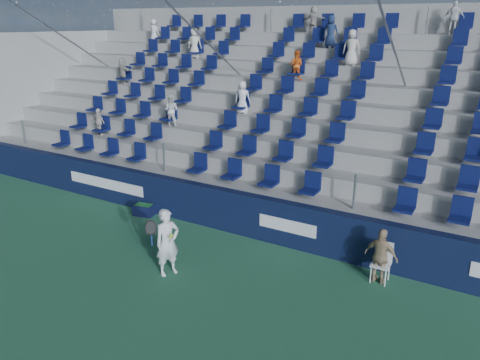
% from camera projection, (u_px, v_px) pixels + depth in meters
% --- Properties ---
extents(ground, '(70.00, 70.00, 0.00)m').
position_uv_depth(ground, '(169.00, 284.00, 10.53)').
color(ground, '#2C6846').
rests_on(ground, ground).
extents(sponsor_wall, '(24.00, 0.32, 1.20)m').
position_uv_depth(sponsor_wall, '(240.00, 213.00, 12.90)').
color(sponsor_wall, '#0E1636').
rests_on(sponsor_wall, ground).
extents(grandstand, '(24.00, 8.17, 6.63)m').
position_uv_depth(grandstand, '(313.00, 125.00, 16.56)').
color(grandstand, '#989893').
rests_on(grandstand, ground).
extents(tennis_player, '(0.70, 0.69, 1.61)m').
position_uv_depth(tennis_player, '(167.00, 242.00, 10.73)').
color(tennis_player, silver).
rests_on(tennis_player, ground).
extents(line_judge_chair, '(0.41, 0.42, 0.92)m').
position_uv_depth(line_judge_chair, '(382.00, 259.00, 10.57)').
color(line_judge_chair, white).
rests_on(line_judge_chair, ground).
extents(line_judge, '(0.81, 0.44, 1.31)m').
position_uv_depth(line_judge, '(381.00, 256.00, 10.41)').
color(line_judge, tan).
rests_on(line_judge, ground).
extents(ball_bin, '(0.68, 0.51, 0.34)m').
position_uv_depth(ball_bin, '(144.00, 209.00, 14.24)').
color(ball_bin, black).
rests_on(ball_bin, ground).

